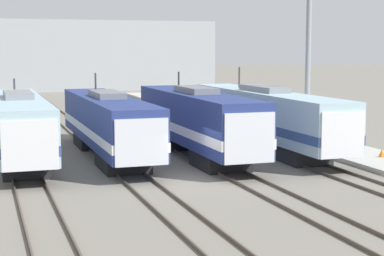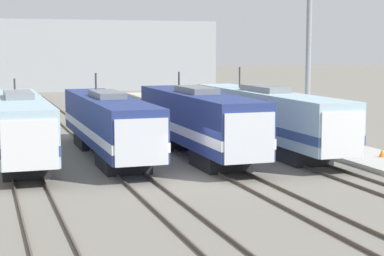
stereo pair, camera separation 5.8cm
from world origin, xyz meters
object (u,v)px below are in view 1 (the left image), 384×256
at_px(locomotive_center_left, 109,124).
at_px(locomotive_far_right, 267,117).
at_px(catenary_tower_right, 308,51).
at_px(locomotive_far_left, 20,126).
at_px(traffic_cone, 382,153).
at_px(locomotive_center_right, 199,122).

height_order(locomotive_center_left, locomotive_far_right, locomotive_far_right).
relative_size(locomotive_center_left, catenary_tower_right, 1.41).
height_order(locomotive_far_left, locomotive_center_left, locomotive_center_left).
height_order(catenary_tower_right, traffic_cone, catenary_tower_right).
distance_m(locomotive_center_right, catenary_tower_right, 8.27).
relative_size(locomotive_far_right, catenary_tower_right, 1.55).
bearing_deg(locomotive_far_right, traffic_cone, -52.83).
xyz_separation_m(locomotive_center_left, locomotive_far_right, (10.26, -0.03, 0.07)).
bearing_deg(catenary_tower_right, locomotive_far_left, 173.75).
xyz_separation_m(locomotive_center_left, catenary_tower_right, (12.26, -1.65, 4.31)).
bearing_deg(locomotive_far_left, locomotive_center_right, -9.65).
bearing_deg(locomotive_center_left, locomotive_far_right, -0.19).
bearing_deg(traffic_cone, locomotive_far_right, 127.17).
height_order(locomotive_center_left, locomotive_center_right, locomotive_center_right).
relative_size(locomotive_far_left, catenary_tower_right, 1.37).
bearing_deg(locomotive_center_left, catenary_tower_right, -7.65).
bearing_deg(locomotive_center_right, locomotive_center_left, 163.85).
distance_m(locomotive_center_left, locomotive_center_right, 5.34).
bearing_deg(catenary_tower_right, traffic_cone, -59.86).
xyz_separation_m(locomotive_center_left, traffic_cone, (14.81, -6.03, -1.56)).
bearing_deg(locomotive_center_right, locomotive_far_left, 170.35).
xyz_separation_m(locomotive_far_left, locomotive_center_left, (5.13, -0.26, -0.04)).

